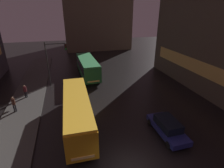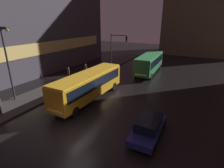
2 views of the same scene
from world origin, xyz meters
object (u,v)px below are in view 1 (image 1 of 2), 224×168
(bus_near, at_px, (77,109))
(pedestrian_near, at_px, (25,90))
(pedestrian_far, at_px, (14,103))
(car_taxi, at_px, (167,127))
(bus_far, at_px, (87,66))
(traffic_light_main, at_px, (54,57))

(bus_near, distance_m, pedestrian_near, 9.74)
(pedestrian_near, bearing_deg, pedestrian_far, 21.05)
(pedestrian_far, bearing_deg, car_taxi, -80.00)
(car_taxi, relative_size, pedestrian_far, 2.59)
(car_taxi, bearing_deg, pedestrian_far, -28.52)
(bus_near, xyz_separation_m, bus_far, (2.80, 13.50, -0.00))
(bus_far, distance_m, car_taxi, 17.67)
(car_taxi, bearing_deg, traffic_light_main, -56.29)
(bus_far, distance_m, traffic_light_main, 6.04)
(traffic_light_main, bearing_deg, pedestrian_near, -136.58)
(traffic_light_main, bearing_deg, pedestrian_far, -121.70)
(bus_far, xyz_separation_m, pedestrian_near, (-8.82, -5.88, -0.75))
(pedestrian_far, bearing_deg, pedestrian_near, 28.74)
(bus_far, distance_m, pedestrian_far, 13.24)
(car_taxi, xyz_separation_m, traffic_light_main, (-10.01, 14.63, 3.58))
(pedestrian_near, distance_m, pedestrian_far, 3.50)
(bus_near, xyz_separation_m, pedestrian_near, (-6.02, 7.62, -0.75))
(car_taxi, bearing_deg, bus_far, -74.25)
(car_taxi, bearing_deg, pedestrian_near, -39.31)
(pedestrian_near, bearing_deg, bus_far, 153.84)
(car_taxi, distance_m, pedestrian_near, 17.68)
(bus_far, bearing_deg, car_taxi, 104.15)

